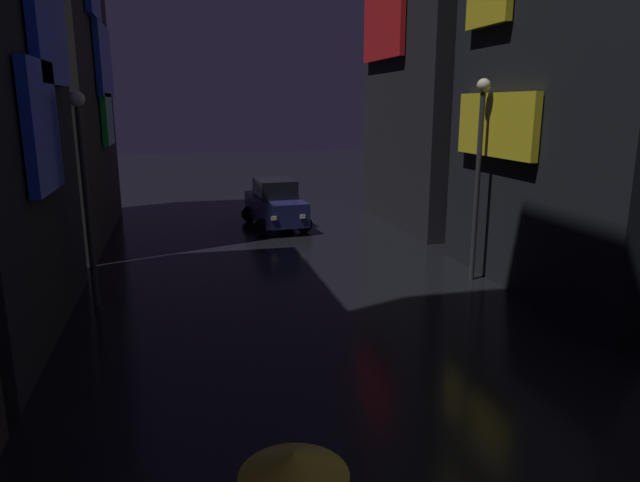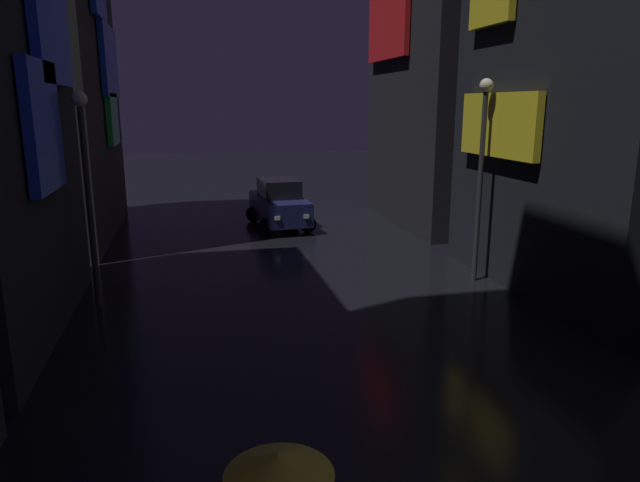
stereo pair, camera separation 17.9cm
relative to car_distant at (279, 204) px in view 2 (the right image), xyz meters
The scene contains 5 objects.
building_left_far 10.08m from the car_distant, behind, with size 4.25×9.00×13.31m.
building_right_mid 12.88m from the car_distant, 54.77° to the right, with size 4.25×7.63×13.17m.
car_distant is the anchor object (origin of this frame).
streetlamp_right_far 9.69m from the car_distant, 63.40° to the right, with size 0.36×0.36×5.48m.
streetlamp_left_far 10.26m from the car_distant, 125.52° to the right, with size 0.36×0.36×5.11m.
Camera 2 is at (-2.65, -0.07, 4.80)m, focal length 32.00 mm.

